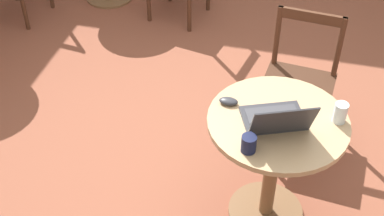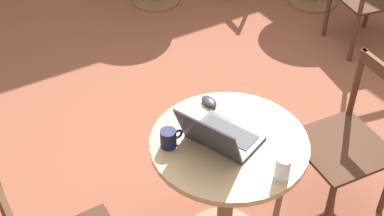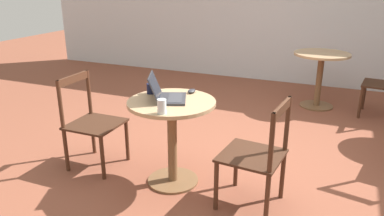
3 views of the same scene
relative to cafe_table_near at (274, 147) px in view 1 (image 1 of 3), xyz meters
The scene contains 7 objects.
ground_plane 0.83m from the cafe_table_near, 52.00° to the left, with size 16.00×16.00×0.00m, color brown.
cafe_table_near is the anchor object (origin of this frame).
chair_near_right 0.76m from the cafe_table_near, ahead, with size 0.49×0.49×0.87m.
laptop 0.25m from the cafe_table_near, 166.97° to the left, with size 0.39×0.40×0.22m.
mouse 0.35m from the cafe_table_near, 76.78° to the left, with size 0.06×0.10×0.03m.
mug 0.37m from the cafe_table_near, 155.39° to the left, with size 0.11×0.07×0.09m.
drinking_glass 0.40m from the cafe_table_near, 77.57° to the right, with size 0.07×0.07×0.11m.
Camera 1 is at (-2.44, -0.55, 2.58)m, focal length 50.00 mm.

